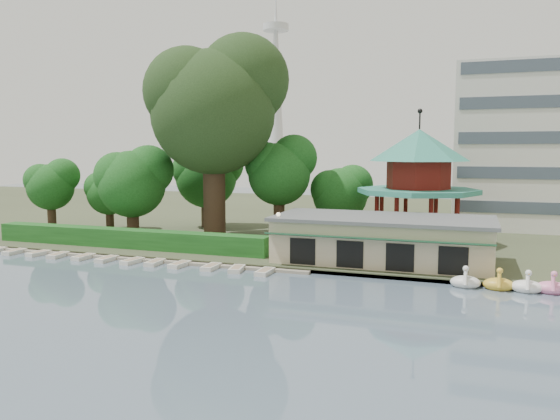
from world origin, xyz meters
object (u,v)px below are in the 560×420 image
at_px(big_tree, 215,102).
at_px(dock, 134,258).
at_px(pavilion, 418,175).
at_px(boathouse, 382,239).

bearing_deg(big_tree, dock, -106.10).
height_order(dock, big_tree, big_tree).
xyz_separation_m(dock, pavilion, (24.00, 14.80, 7.36)).
distance_m(dock, big_tree, 18.85).
relative_size(boathouse, big_tree, 0.85).
relative_size(dock, boathouse, 1.83).
bearing_deg(dock, boathouse, 12.24).
height_order(pavilion, big_tree, big_tree).
xyz_separation_m(boathouse, big_tree, (-18.82, 6.24, 12.71)).
distance_m(dock, pavilion, 29.14).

